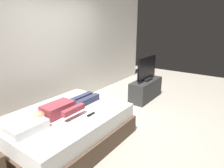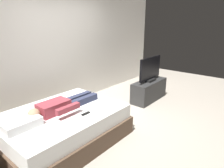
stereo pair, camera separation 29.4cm
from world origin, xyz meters
name	(u,v)px [view 1 (the left image)]	position (x,y,z in m)	size (l,w,h in m)	color
ground_plane	(116,126)	(0.00, 0.00, 0.00)	(10.00, 10.00, 0.00)	#ADA393
back_wall	(68,44)	(0.40, 1.64, 1.40)	(6.40, 0.10, 2.80)	silver
bed	(67,128)	(-0.92, 0.34, 0.26)	(1.94, 1.45, 0.54)	brown
pillow	(27,127)	(-1.57, 0.34, 0.60)	(0.48, 0.34, 0.12)	white
person	(65,107)	(-0.89, 0.37, 0.62)	(1.26, 0.46, 0.18)	#993842
remote	(91,114)	(-0.74, -0.04, 0.55)	(0.15, 0.04, 0.02)	black
tv_stand	(146,89)	(1.59, 0.18, 0.25)	(1.10, 0.40, 0.50)	#2D2D2D
tv	(147,69)	(1.59, 0.18, 0.78)	(0.88, 0.20, 0.59)	black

